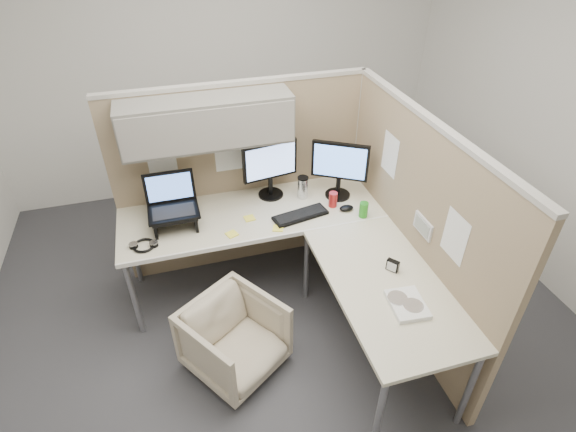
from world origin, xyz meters
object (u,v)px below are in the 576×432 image
object	(u,v)px
office_chair	(234,336)
keyboard	(300,215)
monitor_left	(270,165)
desk	(296,244)

from	to	relation	value
office_chair	keyboard	size ratio (longest dim) A/B	1.40
monitor_left	keyboard	bearing A→B (deg)	-77.25
desk	monitor_left	world-z (taller)	monitor_left
office_chair	keyboard	xyz separation A→B (m)	(0.65, 0.61, 0.45)
desk	keyboard	size ratio (longest dim) A/B	4.76
office_chair	monitor_left	xyz separation A→B (m)	(0.51, 0.96, 0.71)
desk	office_chair	distance (m)	0.76
monitor_left	keyboard	distance (m)	0.46
desk	monitor_left	bearing A→B (deg)	92.85
desk	monitor_left	xyz separation A→B (m)	(-0.03, 0.60, 0.32)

